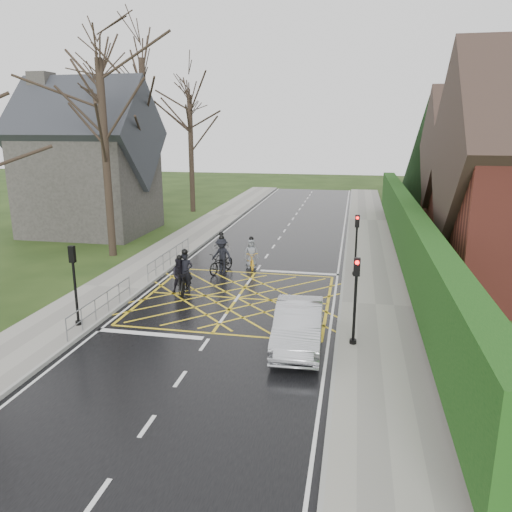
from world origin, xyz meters
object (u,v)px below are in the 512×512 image
(cyclist_back, at_px, (180,279))
(car, at_px, (298,325))
(cyclist_rear, at_px, (185,278))
(cyclist_lead, at_px, (251,257))
(cyclist_front, at_px, (221,252))
(cyclist_mid, at_px, (222,259))

(cyclist_back, height_order, car, cyclist_back)
(cyclist_rear, relative_size, cyclist_lead, 1.16)
(cyclist_front, xyz_separation_m, cyclist_lead, (1.78, -0.45, -0.07))
(cyclist_back, xyz_separation_m, cyclist_front, (0.58, 5.16, -0.00))
(cyclist_mid, distance_m, car, 9.57)
(cyclist_front, bearing_deg, cyclist_lead, -23.44)
(cyclist_rear, height_order, car, cyclist_rear)
(cyclist_lead, bearing_deg, cyclist_front, 145.71)
(cyclist_back, distance_m, cyclist_front, 5.20)
(cyclist_rear, relative_size, car, 0.48)
(cyclist_front, bearing_deg, cyclist_rear, -103.45)
(cyclist_back, bearing_deg, car, -57.95)
(cyclist_back, bearing_deg, cyclist_front, 63.37)
(cyclist_front, relative_size, car, 0.41)
(cyclist_mid, bearing_deg, car, -39.77)
(cyclist_rear, xyz_separation_m, cyclist_back, (-0.20, -0.18, 0.02))
(cyclist_rear, distance_m, car, 7.51)
(cyclist_mid, xyz_separation_m, car, (4.95, -8.19, 0.03))
(cyclist_back, distance_m, cyclist_lead, 5.27)
(cyclist_rear, distance_m, cyclist_mid, 3.49)
(cyclist_rear, bearing_deg, cyclist_back, -149.43)
(cyclist_mid, bearing_deg, cyclist_front, 124.86)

